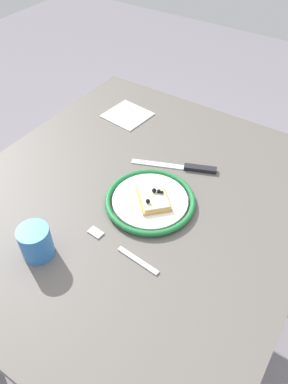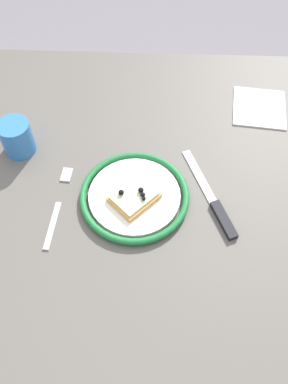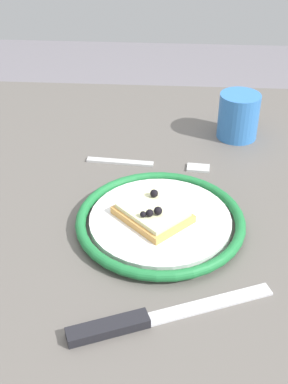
{
  "view_description": "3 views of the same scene",
  "coord_description": "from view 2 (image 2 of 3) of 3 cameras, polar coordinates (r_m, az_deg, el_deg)",
  "views": [
    {
      "loc": [
        -0.54,
        -0.38,
        1.42
      ],
      "look_at": [
        0.01,
        -0.02,
        0.75
      ],
      "focal_mm": 34.45,
      "sensor_mm": 36.0,
      "label": 1
    },
    {
      "loc": [
        0.04,
        -0.52,
        1.47
      ],
      "look_at": [
        0.02,
        -0.05,
        0.77
      ],
      "focal_mm": 38.97,
      "sensor_mm": 36.0,
      "label": 2
    },
    {
      "loc": [
        0.54,
        -0.03,
        1.16
      ],
      "look_at": [
        -0.02,
        -0.07,
        0.77
      ],
      "focal_mm": 46.97,
      "sensor_mm": 36.0,
      "label": 3
    }
  ],
  "objects": [
    {
      "name": "ground_plane",
      "position": [
        1.56,
        -0.69,
        -14.39
      ],
      "size": [
        6.0,
        6.0,
        0.0
      ],
      "primitive_type": "plane",
      "color": "slate"
    },
    {
      "name": "dining_table",
      "position": [
        0.98,
        -1.07,
        -1.48
      ],
      "size": [
        0.98,
        0.87,
        0.73
      ],
      "color": "#5B5651",
      "rests_on": "ground_plane"
    },
    {
      "name": "plate",
      "position": [
        0.87,
        -1.03,
        -0.57
      ],
      "size": [
        0.23,
        0.23,
        0.02
      ],
      "color": "white",
      "rests_on": "dining_table"
    },
    {
      "name": "pizza_slice_near",
      "position": [
        0.85,
        -1.52,
        -0.63
      ],
      "size": [
        0.12,
        0.12,
        0.03
      ],
      "color": "tan",
      "rests_on": "plate"
    },
    {
      "name": "knife",
      "position": [
        0.87,
        9.91,
        -2.07
      ],
      "size": [
        0.11,
        0.23,
        0.01
      ],
      "color": "silver",
      "rests_on": "dining_table"
    },
    {
      "name": "fork",
      "position": [
        0.89,
        -11.68,
        -1.82
      ],
      "size": [
        0.03,
        0.2,
        0.0
      ],
      "color": "#BDBDBD",
      "rests_on": "dining_table"
    },
    {
      "name": "cup",
      "position": [
        0.97,
        -17.0,
        7.15
      ],
      "size": [
        0.07,
        0.07,
        0.08
      ],
      "primitive_type": "cylinder",
      "color": "#3372BF",
      "rests_on": "dining_table"
    },
    {
      "name": "napkin",
      "position": [
        1.08,
        15.5,
        11.06
      ],
      "size": [
        0.14,
        0.15,
        0.0
      ],
      "primitive_type": "cube",
      "rotation": [
        0.0,
        0.0,
        -0.11
      ],
      "color": "white",
      "rests_on": "dining_table"
    }
  ]
}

